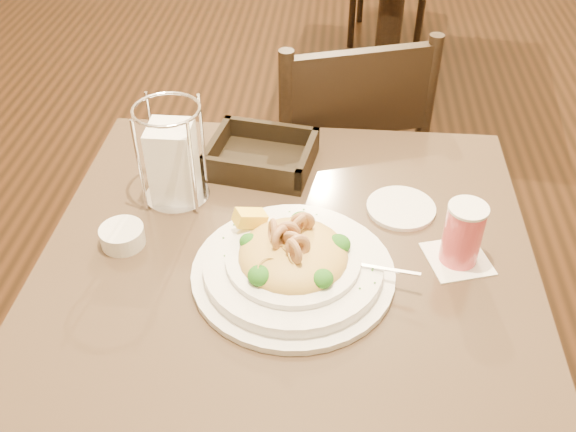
# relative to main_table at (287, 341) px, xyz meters

# --- Properties ---
(main_table) EXTENTS (0.90, 0.90, 0.75)m
(main_table) POSITION_rel_main_table_xyz_m (0.00, 0.00, 0.00)
(main_table) COLOR black
(main_table) RESTS_ON ground
(dining_chair_near) EXTENTS (0.53, 0.53, 0.93)m
(dining_chair_near) POSITION_rel_main_table_xyz_m (0.09, 0.65, -0.02)
(dining_chair_near) COLOR black
(dining_chair_near) RESTS_ON ground
(pasta_bowl) EXTENTS (0.40, 0.36, 0.11)m
(pasta_bowl) POSITION_rel_main_table_xyz_m (0.01, -0.05, 0.27)
(pasta_bowl) COLOR white
(pasta_bowl) RESTS_ON main_table
(drink_glass) EXTENTS (0.13, 0.13, 0.12)m
(drink_glass) POSITION_rel_main_table_xyz_m (0.31, 0.02, 0.30)
(drink_glass) COLOR white
(drink_glass) RESTS_ON main_table
(bread_basket) EXTENTS (0.24, 0.21, 0.06)m
(bread_basket) POSITION_rel_main_table_xyz_m (-0.08, 0.28, 0.26)
(bread_basket) COLOR black
(bread_basket) RESTS_ON main_table
(napkin_caddy) EXTENTS (0.13, 0.13, 0.21)m
(napkin_caddy) POSITION_rel_main_table_xyz_m (-0.24, 0.16, 0.33)
(napkin_caddy) COLOR silver
(napkin_caddy) RESTS_ON main_table
(side_plate) EXTENTS (0.15, 0.15, 0.01)m
(side_plate) POSITION_rel_main_table_xyz_m (0.21, 0.16, 0.24)
(side_plate) COLOR white
(side_plate) RESTS_ON main_table
(butter_ramekin) EXTENTS (0.08, 0.08, 0.04)m
(butter_ramekin) POSITION_rel_main_table_xyz_m (-0.31, 0.01, 0.26)
(butter_ramekin) COLOR white
(butter_ramekin) RESTS_ON main_table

